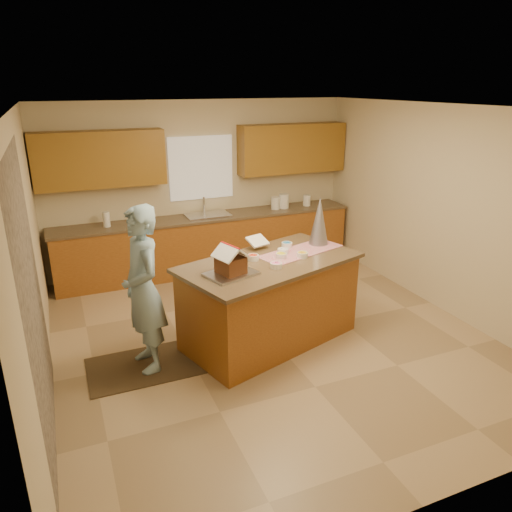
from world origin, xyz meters
The scene contains 28 objects.
floor centered at (0.00, 0.00, 0.00)m, with size 5.50×5.50×0.00m, color tan.
ceiling centered at (0.00, 0.00, 2.70)m, with size 5.50×5.50×0.00m, color silver.
wall_back centered at (0.00, 2.75, 1.35)m, with size 5.50×5.50×0.00m, color beige.
wall_front centered at (0.00, -2.75, 1.35)m, with size 5.50×5.50×0.00m, color beige.
wall_left centered at (-2.50, 0.00, 1.35)m, with size 5.50×5.50×0.00m, color beige.
wall_right centered at (2.50, 0.00, 1.35)m, with size 5.50×5.50×0.00m, color beige.
stone_accent centered at (-2.48, -0.80, 1.25)m, with size 2.50×2.50×0.00m, color gray.
window_curtain centered at (0.00, 2.72, 1.65)m, with size 1.05×0.03×1.00m, color white.
back_counter_base centered at (0.00, 2.45, 0.44)m, with size 4.80×0.60×0.88m, color #99581F.
back_counter_top centered at (0.00, 2.45, 0.90)m, with size 4.85×0.63×0.04m, color brown.
upper_cabinet_left centered at (-1.55, 2.57, 1.90)m, with size 1.85×0.35×0.80m, color olive.
upper_cabinet_right centered at (1.55, 2.57, 1.90)m, with size 1.85×0.35×0.80m, color olive.
sink centered at (0.00, 2.45, 0.89)m, with size 0.70×0.45×0.12m, color silver.
faucet centered at (0.00, 2.63, 1.06)m, with size 0.03×0.03×0.28m, color silver.
island_base centered at (-0.03, -0.06, 0.49)m, with size 1.99×1.00×0.97m, color #99581F.
island_top centered at (-0.03, -0.06, 1.00)m, with size 2.08×1.09×0.04m, color brown.
table_runner centered at (0.44, 0.09, 1.02)m, with size 1.11×0.40×0.01m, color #A20B26.
baking_tray centered at (-0.60, -0.29, 1.03)m, with size 0.51×0.38×0.03m, color silver.
cookbook centered at (0.00, 0.39, 1.12)m, with size 0.24×0.02×0.20m, color white.
tinsel_tree centered at (0.78, 0.25, 1.32)m, with size 0.24×0.24×0.61m, color silver.
rug centered at (-1.54, -0.08, 0.01)m, with size 1.22×0.80×0.01m, color black.
boy centered at (-1.49, -0.08, 0.91)m, with size 0.66×0.43×1.80m, color #8DB2C8.
canister_a centered at (1.20, 2.45, 1.02)m, with size 0.15×0.15×0.20m, color white.
canister_b centered at (1.36, 2.45, 1.04)m, with size 0.17×0.17×0.24m, color white.
canister_c centered at (1.80, 2.45, 1.01)m, with size 0.13×0.13×0.19m, color white.
paper_towel centered at (-1.56, 2.45, 1.03)m, with size 0.10×0.10×0.22m, color white.
gingerbread_house centered at (-0.60, -0.29, 1.16)m, with size 0.38×0.39×0.31m.
candy_bowls centered at (0.05, 0.03, 1.05)m, with size 0.89×0.73×0.06m.
Camera 1 is at (-2.19, -4.78, 2.95)m, focal length 33.92 mm.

